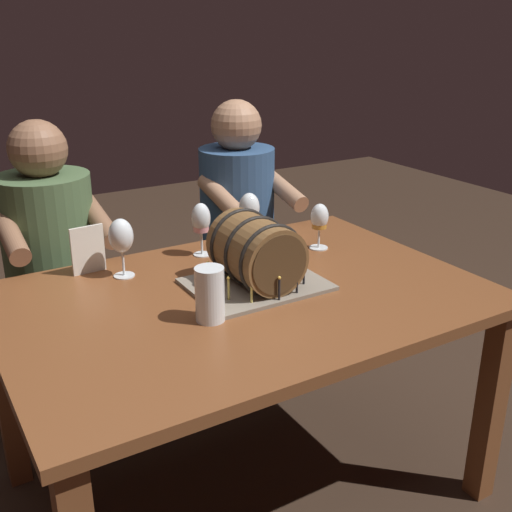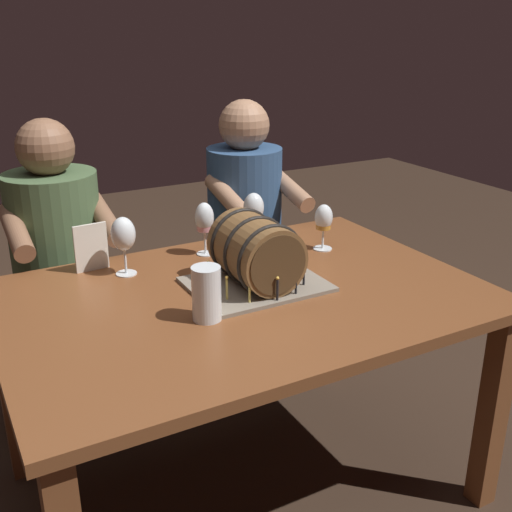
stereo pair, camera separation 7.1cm
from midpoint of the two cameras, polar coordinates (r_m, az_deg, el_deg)
ground_plane at (r=2.28m, az=-0.07°, el=-20.31°), size 8.00×8.00×0.00m
dining_table at (r=1.92m, az=-0.08°, el=-6.01°), size 1.44×0.99×0.73m
barrel_cake at (r=1.89m, az=1.08°, el=0.12°), size 0.41×0.32×0.23m
wine_glass_rose at (r=2.15m, az=-3.82°, el=3.34°), size 0.07×0.07×0.19m
wine_glass_empty at (r=2.00m, az=-11.14°, el=1.90°), size 0.08×0.08×0.19m
wine_glass_amber at (r=2.22m, az=7.17°, el=3.32°), size 0.07×0.07×0.17m
wine_glass_white at (r=2.25m, az=0.70°, el=4.28°), size 0.07×0.07×0.19m
beer_pint at (r=1.69m, az=-3.36°, el=-3.74°), size 0.08×0.08×0.15m
menu_card at (r=2.08m, az=-14.01°, el=0.76°), size 0.11×0.02×0.16m
person_seated_left at (r=2.48m, az=-16.65°, el=-2.60°), size 0.38×0.46×1.18m
person_seated_right at (r=2.73m, az=-0.24°, el=0.50°), size 0.36×0.45×1.20m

